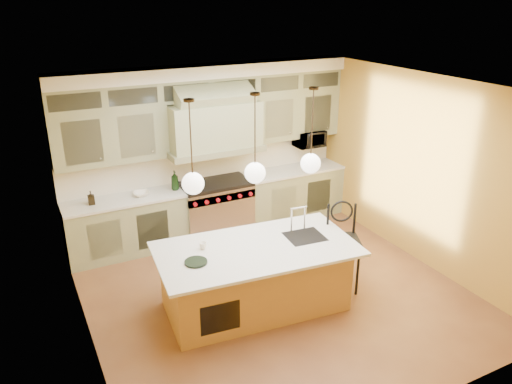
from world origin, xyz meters
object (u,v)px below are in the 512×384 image
range (216,208)px  counter_stool (342,241)px  microwave (309,139)px  kitchen_island (256,276)px

range → counter_stool: 2.59m
counter_stool → microwave: bearing=91.6°
kitchen_island → counter_stool: (1.31, -0.11, 0.26)m
kitchen_island → microwave: microwave is taller
range → microwave: microwave is taller
range → counter_stool: size_ratio=0.94×
range → kitchen_island: kitchen_island is taller
range → kitchen_island: bearing=-99.7°
microwave → range: bearing=-176.9°
kitchen_island → counter_stool: 1.34m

